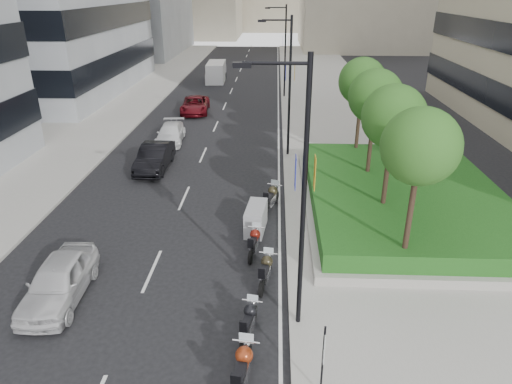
# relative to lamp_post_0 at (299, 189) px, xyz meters

# --- Properties ---
(ground) EXTENTS (160.00, 160.00, 0.00)m
(ground) POSITION_rel_lamp_post_0_xyz_m (-4.14, -1.00, -5.07)
(ground) COLOR black
(ground) RESTS_ON ground
(sidewalk_right) EXTENTS (10.00, 100.00, 0.15)m
(sidewalk_right) POSITION_rel_lamp_post_0_xyz_m (4.86, 29.00, -4.99)
(sidewalk_right) COLOR #9E9B93
(sidewalk_right) RESTS_ON ground
(sidewalk_left) EXTENTS (8.00, 100.00, 0.15)m
(sidewalk_left) POSITION_rel_lamp_post_0_xyz_m (-16.14, 29.00, -4.99)
(sidewalk_left) COLOR #9E9B93
(sidewalk_left) RESTS_ON ground
(lane_edge) EXTENTS (0.12, 100.00, 0.01)m
(lane_edge) POSITION_rel_lamp_post_0_xyz_m (-0.44, 29.00, -5.06)
(lane_edge) COLOR silver
(lane_edge) RESTS_ON ground
(lane_centre) EXTENTS (0.12, 100.00, 0.01)m
(lane_centre) POSITION_rel_lamp_post_0_xyz_m (-5.64, 29.00, -5.06)
(lane_centre) COLOR silver
(lane_centre) RESTS_ON ground
(planter) EXTENTS (10.00, 14.00, 0.40)m
(planter) POSITION_rel_lamp_post_0_xyz_m (5.86, 9.00, -4.72)
(planter) COLOR #9F9B94
(planter) RESTS_ON sidewalk_right
(hedge) EXTENTS (9.40, 13.40, 0.80)m
(hedge) POSITION_rel_lamp_post_0_xyz_m (5.86, 9.00, -4.12)
(hedge) COLOR #143E11
(hedge) RESTS_ON planter
(tree_0) EXTENTS (2.80, 2.80, 6.30)m
(tree_0) POSITION_rel_lamp_post_0_xyz_m (4.36, 3.00, 0.36)
(tree_0) COLOR #332319
(tree_0) RESTS_ON planter
(tree_1) EXTENTS (2.80, 2.80, 6.30)m
(tree_1) POSITION_rel_lamp_post_0_xyz_m (4.36, 7.00, 0.36)
(tree_1) COLOR #332319
(tree_1) RESTS_ON planter
(tree_2) EXTENTS (2.80, 2.80, 6.30)m
(tree_2) POSITION_rel_lamp_post_0_xyz_m (4.36, 11.00, 0.36)
(tree_2) COLOR #332319
(tree_2) RESTS_ON planter
(tree_3) EXTENTS (2.80, 2.80, 6.30)m
(tree_3) POSITION_rel_lamp_post_0_xyz_m (4.36, 15.00, 0.36)
(tree_3) COLOR #332319
(tree_3) RESTS_ON planter
(lamp_post_0) EXTENTS (2.34, 0.45, 9.00)m
(lamp_post_0) POSITION_rel_lamp_post_0_xyz_m (0.00, 0.00, 0.00)
(lamp_post_0) COLOR black
(lamp_post_0) RESTS_ON ground
(lamp_post_1) EXTENTS (2.34, 0.45, 9.00)m
(lamp_post_1) POSITION_rel_lamp_post_0_xyz_m (0.00, 17.00, 0.00)
(lamp_post_1) COLOR black
(lamp_post_1) RESTS_ON ground
(lamp_post_2) EXTENTS (2.34, 0.45, 9.00)m
(lamp_post_2) POSITION_rel_lamp_post_0_xyz_m (0.00, 35.00, 0.00)
(lamp_post_2) COLOR black
(lamp_post_2) RESTS_ON ground
(parking_sign) EXTENTS (0.06, 0.32, 2.50)m
(parking_sign) POSITION_rel_lamp_post_0_xyz_m (0.66, -3.00, -3.61)
(parking_sign) COLOR black
(parking_sign) RESTS_ON ground
(motorcycle_1) EXTENTS (0.81, 2.41, 1.20)m
(motorcycle_1) POSITION_rel_lamp_post_0_xyz_m (-1.55, -2.73, -4.42)
(motorcycle_1) COLOR black
(motorcycle_1) RESTS_ON ground
(motorcycle_2) EXTENTS (0.70, 2.06, 1.04)m
(motorcycle_2) POSITION_rel_lamp_post_0_xyz_m (-1.49, -0.57, -4.51)
(motorcycle_2) COLOR black
(motorcycle_2) RESTS_ON ground
(motorcycle_3) EXTENTS (0.72, 2.17, 1.08)m
(motorcycle_3) POSITION_rel_lamp_post_0_xyz_m (-1.01, 2.33, -4.49)
(motorcycle_3) COLOR black
(motorcycle_3) RESTS_ON ground
(motorcycle_4) EXTENTS (0.71, 2.11, 1.06)m
(motorcycle_4) POSITION_rel_lamp_post_0_xyz_m (-1.55, 4.47, -4.50)
(motorcycle_4) COLOR black
(motorcycle_4) RESTS_ON ground
(motorcycle_5) EXTENTS (1.05, 2.19, 1.26)m
(motorcycle_5) POSITION_rel_lamp_post_0_xyz_m (-1.56, 6.53, -4.44)
(motorcycle_5) COLOR black
(motorcycle_5) RESTS_ON ground
(motorcycle_6) EXTENTS (0.99, 2.29, 1.18)m
(motorcycle_6) POSITION_rel_lamp_post_0_xyz_m (-0.87, 8.85, -4.44)
(motorcycle_6) COLOR black
(motorcycle_6) RESTS_ON ground
(car_a) EXTENTS (2.00, 4.59, 1.54)m
(car_a) POSITION_rel_lamp_post_0_xyz_m (-8.52, 1.07, -4.29)
(car_a) COLOR silver
(car_a) RESTS_ON ground
(car_b) EXTENTS (1.67, 4.77, 1.57)m
(car_b) POSITION_rel_lamp_post_0_xyz_m (-8.26, 14.25, -4.28)
(car_b) COLOR black
(car_b) RESTS_ON ground
(car_c) EXTENTS (2.17, 4.66, 1.32)m
(car_c) POSITION_rel_lamp_post_0_xyz_m (-8.43, 19.69, -4.41)
(car_c) COLOR white
(car_c) RESTS_ON ground
(car_d) EXTENTS (2.72, 5.30, 1.43)m
(car_d) POSITION_rel_lamp_post_0_xyz_m (-8.05, 28.40, -4.35)
(car_d) COLOR #5E0B13
(car_d) RESTS_ON ground
(delivery_van) EXTENTS (2.23, 5.41, 2.24)m
(delivery_van) POSITION_rel_lamp_post_0_xyz_m (-7.96, 43.36, -4.02)
(delivery_van) COLOR white
(delivery_van) RESTS_ON ground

